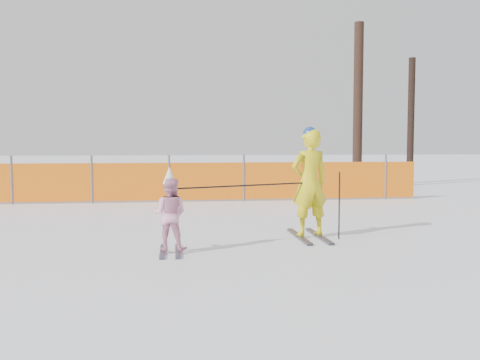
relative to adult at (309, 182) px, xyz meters
name	(u,v)px	position (x,y,z in m)	size (l,w,h in m)	color
ground	(244,250)	(-1.21, -0.90, -0.92)	(120.00, 120.00, 0.00)	white
adult	(309,182)	(0.00, 0.00, 0.00)	(0.72, 1.47, 1.84)	black
child	(170,213)	(-2.30, -0.93, -0.36)	(0.60, 0.99, 1.24)	black
ski_poles	(277,192)	(-0.62, -0.38, -0.12)	(2.65, 0.86, 1.11)	black
safety_fence	(107,182)	(-3.98, 5.65, -0.36)	(16.86, 0.06, 1.25)	#595960
tree_trunks	(374,110)	(5.03, 10.19, 1.85)	(2.39, 0.45, 5.89)	black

